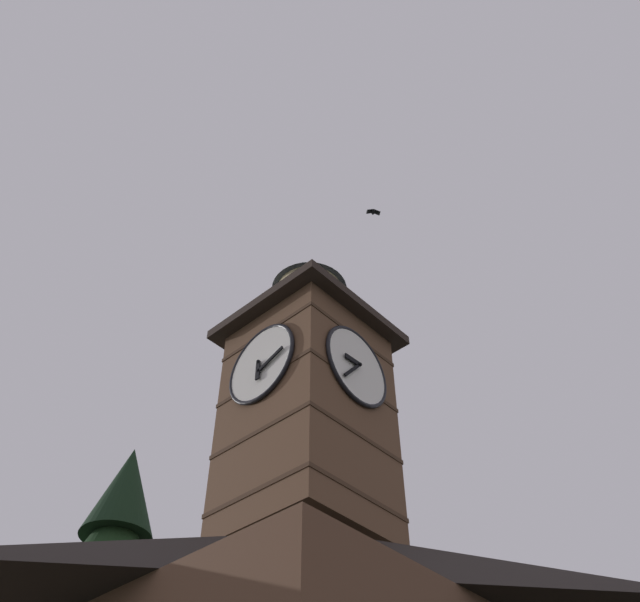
{
  "coord_description": "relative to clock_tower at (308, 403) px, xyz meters",
  "views": [
    {
      "loc": [
        10.41,
        6.46,
        1.86
      ],
      "look_at": [
        0.36,
        -2.78,
        15.39
      ],
      "focal_mm": 39.19,
      "sensor_mm": 36.0,
      "label": 1
    }
  ],
  "objects": [
    {
      "name": "flying_bird_high",
      "position": [
        -3.29,
        0.06,
        10.46
      ],
      "size": [
        0.51,
        0.45,
        0.14
      ],
      "color": "black"
    },
    {
      "name": "clock_tower",
      "position": [
        0.0,
        0.0,
        0.0
      ],
      "size": [
        3.74,
        3.74,
        8.67
      ],
      "color": "brown",
      "rests_on": "building_main"
    },
    {
      "name": "flying_bird_low",
      "position": [
        -5.53,
        -1.68,
        6.4
      ],
      "size": [
        0.52,
        0.32,
        0.13
      ],
      "color": "black"
    }
  ]
}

